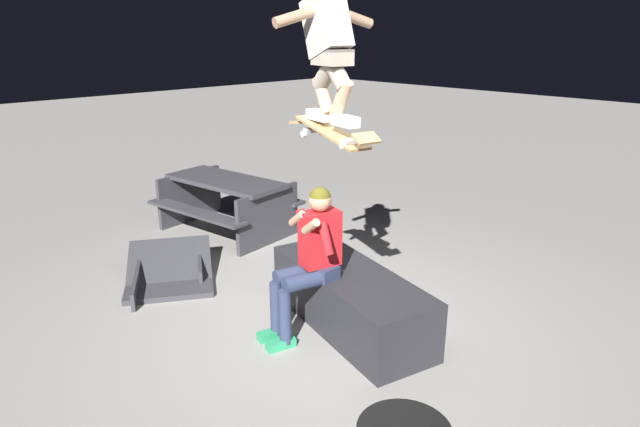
% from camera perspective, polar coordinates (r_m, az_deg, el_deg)
% --- Properties ---
extents(ground_plane, '(40.00, 40.00, 0.00)m').
position_cam_1_polar(ground_plane, '(5.32, 0.57, -11.50)').
color(ground_plane, gray).
extents(ledge_box_main, '(1.95, 1.11, 0.55)m').
position_cam_1_polar(ledge_box_main, '(5.20, 3.15, -8.83)').
color(ledge_box_main, '#28282D').
rests_on(ledge_box_main, ground).
extents(person_sitting_on_ledge, '(0.59, 0.79, 1.38)m').
position_cam_1_polar(person_sitting_on_ledge, '(4.84, -1.14, -4.31)').
color(person_sitting_on_ledge, '#2D3856').
rests_on(person_sitting_on_ledge, ground).
extents(skateboard, '(1.04, 0.40, 0.17)m').
position_cam_1_polar(skateboard, '(4.41, 1.21, 8.41)').
color(skateboard, '#AD8451').
extents(skater_airborne, '(0.64, 0.88, 1.12)m').
position_cam_1_polar(skater_airborne, '(4.39, 0.84, 17.38)').
color(skater_airborne, white).
extents(kicker_ramp, '(1.43, 1.36, 0.40)m').
position_cam_1_polar(kicker_ramp, '(6.41, -15.25, -6.07)').
color(kicker_ramp, '#38383D').
rests_on(kicker_ramp, ground).
extents(picnic_table_back, '(1.87, 1.56, 0.75)m').
position_cam_1_polar(picnic_table_back, '(7.60, -9.66, 1.73)').
color(picnic_table_back, '#38383D').
rests_on(picnic_table_back, ground).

